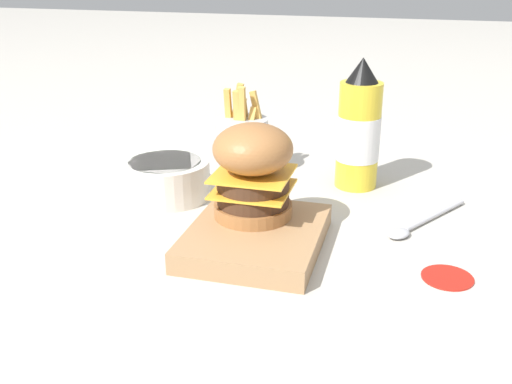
{
  "coord_description": "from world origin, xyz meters",
  "views": [
    {
      "loc": [
        -0.67,
        -0.19,
        0.37
      ],
      "look_at": [
        0.02,
        -0.0,
        0.08
      ],
      "focal_mm": 42.0,
      "sensor_mm": 36.0,
      "label": 1
    }
  ],
  "objects_px": {
    "burger": "(253,170)",
    "side_bowl": "(166,178)",
    "fries_basket": "(242,143)",
    "spoon": "(415,225)",
    "serving_board": "(256,237)",
    "ketchup_bottle": "(359,131)"
  },
  "relations": [
    {
      "from": "serving_board",
      "to": "burger",
      "type": "distance_m",
      "value": 0.09
    },
    {
      "from": "serving_board",
      "to": "ketchup_bottle",
      "type": "relative_size",
      "value": 0.95
    },
    {
      "from": "serving_board",
      "to": "ketchup_bottle",
      "type": "height_order",
      "value": "ketchup_bottle"
    },
    {
      "from": "spoon",
      "to": "fries_basket",
      "type": "bearing_deg",
      "value": -85.18
    },
    {
      "from": "fries_basket",
      "to": "spoon",
      "type": "bearing_deg",
      "value": -117.5
    },
    {
      "from": "spoon",
      "to": "serving_board",
      "type": "bearing_deg",
      "value": -28.52
    },
    {
      "from": "fries_basket",
      "to": "spoon",
      "type": "relative_size",
      "value": 0.95
    },
    {
      "from": "ketchup_bottle",
      "to": "spoon",
      "type": "xyz_separation_m",
      "value": [
        -0.15,
        -0.1,
        -0.09
      ]
    },
    {
      "from": "burger",
      "to": "ketchup_bottle",
      "type": "xyz_separation_m",
      "value": [
        0.22,
        -0.12,
        0.0
      ]
    },
    {
      "from": "burger",
      "to": "fries_basket",
      "type": "distance_m",
      "value": 0.25
    },
    {
      "from": "ketchup_bottle",
      "to": "side_bowl",
      "type": "xyz_separation_m",
      "value": [
        -0.13,
        0.29,
        -0.06
      ]
    },
    {
      "from": "burger",
      "to": "side_bowl",
      "type": "xyz_separation_m",
      "value": [
        0.1,
        0.17,
        -0.06
      ]
    },
    {
      "from": "ketchup_bottle",
      "to": "fries_basket",
      "type": "relative_size",
      "value": 1.35
    },
    {
      "from": "serving_board",
      "to": "burger",
      "type": "bearing_deg",
      "value": 21.45
    },
    {
      "from": "serving_board",
      "to": "fries_basket",
      "type": "bearing_deg",
      "value": 20.08
    },
    {
      "from": "serving_board",
      "to": "side_bowl",
      "type": "height_order",
      "value": "side_bowl"
    },
    {
      "from": "burger",
      "to": "side_bowl",
      "type": "height_order",
      "value": "burger"
    },
    {
      "from": "serving_board",
      "to": "fries_basket",
      "type": "xyz_separation_m",
      "value": [
        0.27,
        0.1,
        0.04
      ]
    },
    {
      "from": "side_bowl",
      "to": "spoon",
      "type": "bearing_deg",
      "value": -92.72
    },
    {
      "from": "serving_board",
      "to": "spoon",
      "type": "xyz_separation_m",
      "value": [
        0.11,
        -0.2,
        -0.01
      ]
    },
    {
      "from": "burger",
      "to": "side_bowl",
      "type": "relative_size",
      "value": 0.92
    },
    {
      "from": "fries_basket",
      "to": "side_bowl",
      "type": "xyz_separation_m",
      "value": [
        -0.14,
        0.09,
        -0.02
      ]
    }
  ]
}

